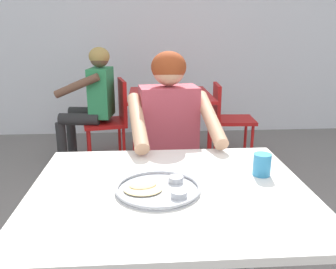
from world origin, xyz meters
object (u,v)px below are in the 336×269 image
object	(u,v)px
chair_foreground	(166,160)
diner_foreground	(172,138)
thali_tray	(158,188)
patron_background	(92,95)
drinking_cup	(262,164)
table_background_red	(170,101)
chair_red_right	(227,115)
table_foreground	(170,204)
chair_red_left	(112,116)

from	to	relation	value
chair_foreground	diner_foreground	distance (m)	0.32
thali_tray	patron_background	world-z (taller)	patron_background
diner_foreground	drinking_cup	bearing A→B (deg)	-58.27
table_background_red	chair_red_right	size ratio (longest dim) A/B	1.12
drinking_cup	table_background_red	distance (m)	2.20
table_foreground	chair_red_left	distance (m)	2.34
table_background_red	chair_red_right	world-z (taller)	chair_red_right
table_foreground	patron_background	world-z (taller)	patron_background
drinking_cup	patron_background	bearing A→B (deg)	115.23
table_foreground	chair_red_left	xyz separation A→B (m)	(-0.43, 2.29, -0.18)
table_background_red	chair_red_right	xyz separation A→B (m)	(0.62, 0.05, -0.17)
diner_foreground	table_background_red	bearing A→B (deg)	86.22
thali_tray	chair_foreground	world-z (taller)	chair_foreground
thali_tray	drinking_cup	size ratio (longest dim) A/B	3.46
thali_tray	chair_red_left	distance (m)	2.36
table_background_red	diner_foreground	bearing A→B (deg)	-93.78
table_foreground	table_background_red	size ratio (longest dim) A/B	1.24
table_foreground	drinking_cup	size ratio (longest dim) A/B	11.45
drinking_cup	chair_red_right	world-z (taller)	drinking_cup
thali_tray	drinking_cup	bearing A→B (deg)	15.50
chair_foreground	table_foreground	bearing A→B (deg)	-92.54
chair_red_right	patron_background	size ratio (longest dim) A/B	0.68
table_foreground	chair_red_left	bearing A→B (deg)	100.68
chair_red_left	chair_red_right	world-z (taller)	chair_red_left
table_background_red	patron_background	size ratio (longest dim) A/B	0.76
thali_tray	chair_red_left	xyz separation A→B (m)	(-0.38, 2.31, -0.26)
chair_foreground	chair_red_left	distance (m)	1.47
table_background_red	table_foreground	bearing A→B (deg)	-94.16
chair_red_right	table_background_red	bearing A→B (deg)	-175.86
drinking_cup	diner_foreground	size ratio (longest dim) A/B	0.08
chair_foreground	diner_foreground	world-z (taller)	diner_foreground
table_background_red	chair_red_left	size ratio (longest dim) A/B	1.04
thali_tray	chair_red_left	world-z (taller)	chair_red_left
diner_foreground	patron_background	distance (m)	1.77
diner_foreground	table_foreground	bearing A→B (deg)	-95.07
chair_red_left	chair_red_right	distance (m)	1.22
diner_foreground	table_background_red	size ratio (longest dim) A/B	1.38
chair_red_left	drinking_cup	bearing A→B (deg)	-68.94
thali_tray	table_foreground	bearing A→B (deg)	24.65
thali_tray	table_background_red	world-z (taller)	thali_tray
thali_tray	table_background_red	distance (m)	2.33
thali_tray	chair_red_right	xyz separation A→B (m)	(0.84, 2.36, -0.29)
chair_red_left	chair_foreground	bearing A→B (deg)	-71.33
diner_foreground	patron_background	size ratio (longest dim) A/B	1.04
drinking_cup	diner_foreground	distance (m)	0.67
chair_red_right	chair_foreground	bearing A→B (deg)	-117.56
thali_tray	patron_background	bearing A→B (deg)	103.94
diner_foreground	chair_red_left	world-z (taller)	diner_foreground
table_background_red	chair_red_left	xyz separation A→B (m)	(-0.60, 0.00, -0.14)
chair_red_left	patron_background	size ratio (longest dim) A/B	0.73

